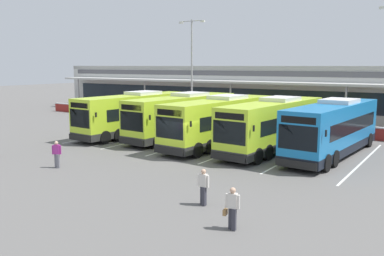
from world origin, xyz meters
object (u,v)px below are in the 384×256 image
(coach_bus_leftmost, at_px, (136,114))
(coach_bus_centre, at_px, (221,122))
(pedestrian_with_handbag, at_px, (232,207))
(coach_bus_right_centre, at_px, (274,125))
(coach_bus_left_centre, at_px, (183,117))
(pedestrian_approaching_bus, at_px, (203,186))
(coach_bus_rightmost, at_px, (333,129))
(lamp_post_west, at_px, (192,63))
(pedestrian_near_bin, at_px, (57,153))

(coach_bus_leftmost, distance_m, coach_bus_centre, 8.61)
(pedestrian_with_handbag, bearing_deg, coach_bus_leftmost, 140.10)
(coach_bus_right_centre, bearing_deg, pedestrian_with_handbag, -73.43)
(coach_bus_left_centre, relative_size, pedestrian_approaching_bus, 7.59)
(pedestrian_with_handbag, bearing_deg, coach_bus_right_centre, 106.57)
(pedestrian_approaching_bus, bearing_deg, coach_bus_left_centre, 127.48)
(coach_bus_left_centre, distance_m, pedestrian_approaching_bus, 17.02)
(coach_bus_centre, distance_m, coach_bus_rightmost, 8.21)
(coach_bus_centre, relative_size, pedestrian_approaching_bus, 7.59)
(coach_bus_leftmost, xyz_separation_m, coach_bus_rightmost, (16.75, 0.87, 0.00))
(coach_bus_centre, bearing_deg, pedestrian_approaching_bus, -63.67)
(coach_bus_leftmost, bearing_deg, pedestrian_approaching_bus, -40.37)
(pedestrian_with_handbag, relative_size, lamp_post_west, 0.15)
(coach_bus_left_centre, bearing_deg, lamp_post_west, 119.88)
(coach_bus_right_centre, relative_size, pedestrian_approaching_bus, 7.59)
(coach_bus_right_centre, xyz_separation_m, coach_bus_rightmost, (4.04, 0.52, 0.00))
(coach_bus_left_centre, xyz_separation_m, pedestrian_with_handbag, (12.66, -15.21, -0.93))
(pedestrian_with_handbag, bearing_deg, pedestrian_approaching_bus, 143.30)
(coach_bus_left_centre, xyz_separation_m, pedestrian_near_bin, (-0.43, -12.65, -0.91))
(coach_bus_right_centre, height_order, coach_bus_rightmost, same)
(coach_bus_left_centre, bearing_deg, pedestrian_near_bin, -91.96)
(coach_bus_leftmost, xyz_separation_m, pedestrian_approaching_bus, (14.74, -12.53, -0.91))
(coach_bus_left_centre, bearing_deg, coach_bus_rightmost, -0.40)
(coach_bus_leftmost, distance_m, coach_bus_left_centre, 4.50)
(coach_bus_left_centre, distance_m, pedestrian_near_bin, 12.69)
(coach_bus_centre, relative_size, coach_bus_rightmost, 1.00)
(coach_bus_centre, bearing_deg, coach_bus_left_centre, 165.34)
(pedestrian_with_handbag, height_order, lamp_post_west, lamp_post_west)
(coach_bus_left_centre, height_order, pedestrian_near_bin, coach_bus_left_centre)
(pedestrian_approaching_bus, bearing_deg, lamp_post_west, 124.38)
(coach_bus_leftmost, bearing_deg, coach_bus_centre, -0.98)
(coach_bus_rightmost, relative_size, pedestrian_with_handbag, 7.59)
(coach_bus_rightmost, distance_m, lamp_post_west, 21.37)
(coach_bus_rightmost, bearing_deg, pedestrian_approaching_bus, -98.53)
(coach_bus_left_centre, relative_size, pedestrian_near_bin, 7.59)
(coach_bus_centre, xyz_separation_m, lamp_post_west, (-10.06, 11.28, 4.50))
(pedestrian_near_bin, xyz_separation_m, pedestrian_approaching_bus, (10.77, -0.83, 0.00))
(coach_bus_rightmost, bearing_deg, pedestrian_with_handbag, -88.85)
(coach_bus_leftmost, relative_size, lamp_post_west, 1.12)
(pedestrian_near_bin, xyz_separation_m, lamp_post_west, (-5.41, 22.83, 5.42))
(pedestrian_with_handbag, height_order, pedestrian_near_bin, same)
(coach_bus_centre, xyz_separation_m, pedestrian_with_handbag, (8.45, -14.11, -0.93))
(coach_bus_left_centre, distance_m, pedestrian_with_handbag, 19.81)
(coach_bus_leftmost, relative_size, coach_bus_centre, 1.00)
(coach_bus_right_centre, relative_size, pedestrian_near_bin, 7.59)
(coach_bus_rightmost, xyz_separation_m, pedestrian_approaching_bus, (-2.01, -13.40, -0.91))
(coach_bus_centre, bearing_deg, coach_bus_right_centre, 6.89)
(coach_bus_centre, distance_m, lamp_post_west, 15.77)
(coach_bus_rightmost, height_order, pedestrian_with_handbag, coach_bus_rightmost)
(coach_bus_left_centre, distance_m, coach_bus_centre, 4.35)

